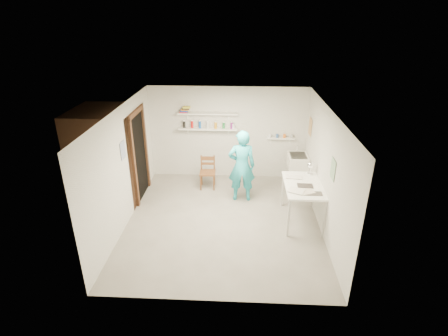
{
  "coord_description": "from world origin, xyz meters",
  "views": [
    {
      "loc": [
        0.35,
        -6.29,
        4.06
      ],
      "look_at": [
        0.0,
        0.4,
        1.05
      ],
      "focal_mm": 28.0,
      "sensor_mm": 36.0,
      "label": 1
    }
  ],
  "objects_px": {
    "man": "(242,166)",
    "wooden_chair": "(208,173)",
    "belfast_sink": "(298,161)",
    "desk_lamp": "(311,165)",
    "wall_clock": "(242,151)",
    "work_table": "(302,203)"
  },
  "relations": [
    {
      "from": "work_table",
      "to": "desk_lamp",
      "type": "distance_m",
      "value": 0.85
    },
    {
      "from": "work_table",
      "to": "desk_lamp",
      "type": "relative_size",
      "value": 8.0
    },
    {
      "from": "man",
      "to": "wooden_chair",
      "type": "xyz_separation_m",
      "value": [
        -0.84,
        0.55,
        -0.44
      ]
    },
    {
      "from": "belfast_sink",
      "to": "wall_clock",
      "type": "bearing_deg",
      "value": -159.52
    },
    {
      "from": "wall_clock",
      "to": "work_table",
      "type": "bearing_deg",
      "value": -43.54
    },
    {
      "from": "wooden_chair",
      "to": "desk_lamp",
      "type": "xyz_separation_m",
      "value": [
        2.32,
        -0.89,
        0.66
      ]
    },
    {
      "from": "belfast_sink",
      "to": "desk_lamp",
      "type": "relative_size",
      "value": 3.78
    },
    {
      "from": "belfast_sink",
      "to": "man",
      "type": "height_order",
      "value": "man"
    },
    {
      "from": "belfast_sink",
      "to": "wall_clock",
      "type": "xyz_separation_m",
      "value": [
        -1.37,
        -0.51,
        0.43
      ]
    },
    {
      "from": "wall_clock",
      "to": "desk_lamp",
      "type": "height_order",
      "value": "wall_clock"
    },
    {
      "from": "wall_clock",
      "to": "desk_lamp",
      "type": "xyz_separation_m",
      "value": [
        1.47,
        -0.57,
        -0.07
      ]
    },
    {
      "from": "belfast_sink",
      "to": "work_table",
      "type": "height_order",
      "value": "belfast_sink"
    },
    {
      "from": "wooden_chair",
      "to": "desk_lamp",
      "type": "bearing_deg",
      "value": -23.04
    },
    {
      "from": "man",
      "to": "wooden_chair",
      "type": "bearing_deg",
      "value": -36.19
    },
    {
      "from": "wall_clock",
      "to": "wooden_chair",
      "type": "bearing_deg",
      "value": 155.86
    },
    {
      "from": "belfast_sink",
      "to": "man",
      "type": "xyz_separation_m",
      "value": [
        -1.38,
        -0.73,
        0.15
      ]
    },
    {
      "from": "wall_clock",
      "to": "desk_lamp",
      "type": "relative_size",
      "value": 1.92
    },
    {
      "from": "belfast_sink",
      "to": "desk_lamp",
      "type": "distance_m",
      "value": 1.14
    },
    {
      "from": "belfast_sink",
      "to": "man",
      "type": "distance_m",
      "value": 1.57
    },
    {
      "from": "man",
      "to": "work_table",
      "type": "height_order",
      "value": "man"
    },
    {
      "from": "wooden_chair",
      "to": "work_table",
      "type": "height_order",
      "value": "work_table"
    },
    {
      "from": "man",
      "to": "wall_clock",
      "type": "distance_m",
      "value": 0.36
    }
  ]
}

